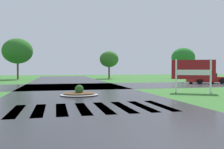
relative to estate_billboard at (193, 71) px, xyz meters
name	(u,v)px	position (x,y,z in m)	size (l,w,h in m)	color
asphalt_roadway	(82,96)	(-8.02, -0.33, -1.55)	(9.50, 80.00, 0.01)	#2B2B30
asphalt_cross_road	(72,86)	(-8.02, 7.92, -1.55)	(90.00, 8.55, 0.01)	#2B2B30
crosswalk_stripes	(93,108)	(-8.02, -5.05, -1.55)	(6.75, 3.29, 0.01)	white
estate_billboard	(193,71)	(0.00, 0.00, 0.00)	(2.67, 1.53, 2.39)	white
median_island	(79,93)	(-8.14, -0.07, -1.41)	(2.43, 2.12, 0.68)	#9E9B93
car_white_sedan	(206,78)	(7.37, 9.05, -0.98)	(4.19, 2.22, 1.19)	maroon
background_treeline	(47,55)	(-10.98, 25.38, 2.44)	(48.66, 5.07, 6.56)	#4C3823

